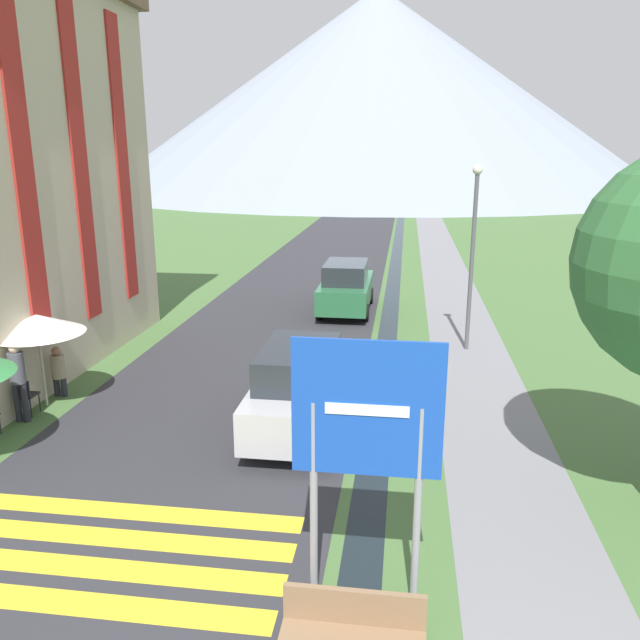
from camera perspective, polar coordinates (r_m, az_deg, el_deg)
ground_plane at (r=23.97m, az=3.66°, el=1.63°), size 160.00×160.00×0.00m
road at (r=33.97m, az=0.70°, el=5.72°), size 6.40×60.00×0.01m
footpath at (r=33.77m, az=11.07°, el=5.38°), size 2.20×60.00×0.01m
drainage_channel at (r=33.72m, az=6.98°, el=5.53°), size 0.60×60.00×0.00m
crosswalk_marking at (r=10.13m, az=-18.98°, el=-19.44°), size 5.44×2.54×0.01m
mountain_distant at (r=93.87m, az=5.17°, el=20.03°), size 78.10×78.10×27.07m
road_sign at (r=7.67m, az=4.28°, el=-10.36°), size 1.83×0.11×3.52m
parked_car_near at (r=12.98m, az=-1.80°, el=-6.11°), size 1.82×4.23×1.82m
parked_car_far at (r=22.37m, az=2.40°, el=3.05°), size 1.80×4.20×1.82m
cafe_chair_middle at (r=15.12m, az=-25.42°, el=-6.11°), size 0.40×0.40×0.85m
cafe_umbrella_middle_white at (r=15.11m, az=-24.45°, el=-0.34°), size 2.04×2.04×2.15m
person_standing_terrace at (r=14.67m, az=-25.91°, el=-4.68°), size 0.32×0.32×1.76m
person_seated_near at (r=15.92m, az=-22.81°, el=-4.14°), size 0.32×0.32×1.23m
streetlamp at (r=18.14m, az=13.81°, el=6.84°), size 0.28×0.28×5.27m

